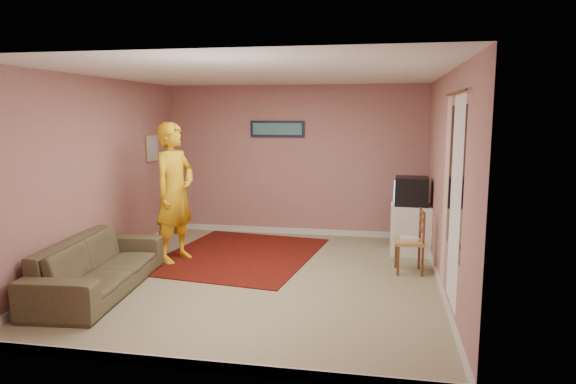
% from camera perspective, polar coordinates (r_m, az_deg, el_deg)
% --- Properties ---
extents(ground, '(5.00, 5.00, 0.00)m').
position_cam_1_polar(ground, '(6.79, -2.92, -9.44)').
color(ground, gray).
rests_on(ground, ground).
extents(wall_back, '(4.50, 0.02, 2.60)m').
position_cam_1_polar(wall_back, '(8.94, 0.75, 3.50)').
color(wall_back, '#A9726F').
rests_on(wall_back, ground).
extents(wall_front, '(4.50, 0.02, 2.60)m').
position_cam_1_polar(wall_front, '(4.15, -11.13, -2.80)').
color(wall_front, '#A9726F').
rests_on(wall_front, ground).
extents(wall_left, '(0.02, 5.00, 2.60)m').
position_cam_1_polar(wall_left, '(7.36, -20.31, 1.82)').
color(wall_left, '#A9726F').
rests_on(wall_left, ground).
extents(wall_right, '(0.02, 5.00, 2.60)m').
position_cam_1_polar(wall_right, '(6.37, 17.09, 0.98)').
color(wall_right, '#A9726F').
rests_on(wall_right, ground).
extents(ceiling, '(4.50, 5.00, 0.02)m').
position_cam_1_polar(ceiling, '(6.47, -3.10, 13.01)').
color(ceiling, white).
rests_on(ceiling, wall_back).
extents(baseboard_back, '(4.50, 0.02, 0.10)m').
position_cam_1_polar(baseboard_back, '(9.13, 0.72, -4.35)').
color(baseboard_back, silver).
rests_on(baseboard_back, ground).
extents(baseboard_front, '(4.50, 0.02, 0.10)m').
position_cam_1_polar(baseboard_front, '(4.57, -10.59, -18.32)').
color(baseboard_front, silver).
rests_on(baseboard_front, ground).
extents(baseboard_left, '(0.02, 5.00, 0.10)m').
position_cam_1_polar(baseboard_left, '(7.60, -19.74, -7.58)').
color(baseboard_left, silver).
rests_on(baseboard_left, ground).
extents(baseboard_right, '(0.02, 5.00, 0.10)m').
position_cam_1_polar(baseboard_right, '(6.64, 16.51, -9.76)').
color(baseboard_right, silver).
rests_on(baseboard_right, ground).
extents(window, '(0.01, 1.10, 1.50)m').
position_cam_1_polar(window, '(5.46, 18.14, 1.29)').
color(window, black).
rests_on(window, wall_right).
extents(curtain_sheer, '(0.01, 0.75, 2.10)m').
position_cam_1_polar(curtain_sheer, '(5.34, 18.09, -1.04)').
color(curtain_sheer, white).
rests_on(curtain_sheer, wall_right).
extents(curtain_floral, '(0.01, 0.35, 2.10)m').
position_cam_1_polar(curtain_floral, '(6.03, 17.10, 0.08)').
color(curtain_floral, silver).
rests_on(curtain_floral, wall_right).
extents(curtain_rod, '(0.02, 1.40, 0.02)m').
position_cam_1_polar(curtain_rod, '(5.42, 18.11, 10.46)').
color(curtain_rod, brown).
rests_on(curtain_rod, wall_right).
extents(picture_back, '(0.95, 0.04, 0.28)m').
position_cam_1_polar(picture_back, '(8.93, -1.19, 7.02)').
color(picture_back, '#131734').
rests_on(picture_back, wall_back).
extents(picture_left, '(0.04, 0.38, 0.42)m').
position_cam_1_polar(picture_left, '(8.73, -14.83, 4.73)').
color(picture_left, '#D1B990').
rests_on(picture_left, wall_left).
extents(area_rug, '(2.44, 2.90, 0.01)m').
position_cam_1_polar(area_rug, '(7.81, -5.40, -6.98)').
color(area_rug, black).
rests_on(area_rug, ground).
extents(tv_cabinet, '(0.59, 0.54, 0.75)m').
position_cam_1_polar(tv_cabinet, '(8.02, 13.44, -4.05)').
color(tv_cabinet, white).
rests_on(tv_cabinet, ground).
extents(crt_tv, '(0.52, 0.47, 0.42)m').
position_cam_1_polar(crt_tv, '(7.91, 13.55, 0.10)').
color(crt_tv, black).
rests_on(crt_tv, tv_cabinet).
extents(chair_a, '(0.40, 0.38, 0.47)m').
position_cam_1_polar(chair_a, '(8.63, 12.82, -2.12)').
color(chair_a, '#A68451').
rests_on(chair_a, ground).
extents(dvd_player, '(0.37, 0.27, 0.06)m').
position_cam_1_polar(dvd_player, '(8.64, 12.80, -2.48)').
color(dvd_player, '#B4B4B9').
rests_on(dvd_player, chair_a).
extents(blue_throw, '(0.39, 0.05, 0.41)m').
position_cam_1_polar(blue_throw, '(8.60, 12.85, -1.02)').
color(blue_throw, '#9BC0FF').
rests_on(blue_throw, chair_a).
extents(chair_b, '(0.39, 0.41, 0.47)m').
position_cam_1_polar(chair_b, '(7.05, 13.36, -4.56)').
color(chair_b, '#A68451').
rests_on(chair_b, ground).
extents(game_console, '(0.23, 0.18, 0.04)m').
position_cam_1_polar(game_console, '(7.06, 13.35, -5.06)').
color(game_console, white).
rests_on(game_console, chair_b).
extents(sofa, '(1.05, 2.25, 0.64)m').
position_cam_1_polar(sofa, '(6.60, -20.30, -7.65)').
color(sofa, brown).
rests_on(sofa, ground).
extents(person, '(0.68, 0.84, 1.99)m').
position_cam_1_polar(person, '(7.49, -12.48, -0.06)').
color(person, gold).
rests_on(person, ground).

